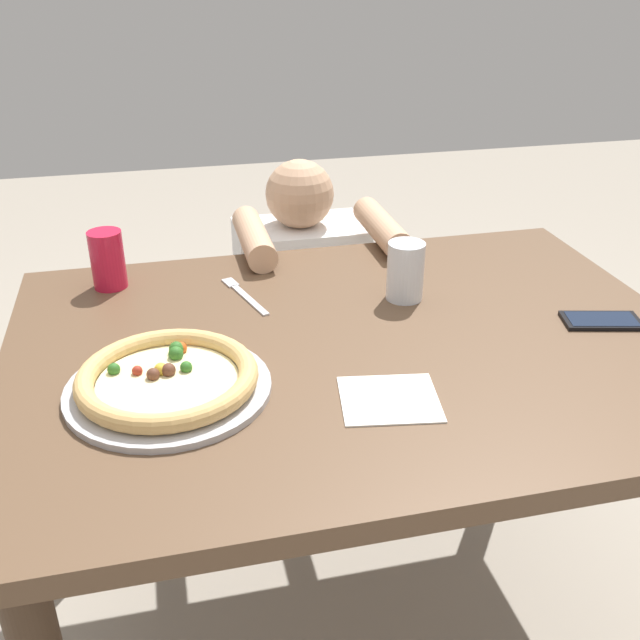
% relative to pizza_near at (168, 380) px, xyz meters
% --- Properties ---
extents(ground_plane, '(8.00, 8.00, 0.00)m').
position_rel_pizza_near_xyz_m(ground_plane, '(0.35, 0.10, -0.77)').
color(ground_plane, '#9E9384').
extents(dining_table, '(1.29, 0.95, 0.75)m').
position_rel_pizza_near_xyz_m(dining_table, '(0.35, 0.10, -0.12)').
color(dining_table, brown).
rests_on(dining_table, ground).
extents(pizza_near, '(0.34, 0.34, 0.04)m').
position_rel_pizza_near_xyz_m(pizza_near, '(0.00, 0.00, 0.00)').
color(pizza_near, '#B7B7BC').
rests_on(pizza_near, dining_table).
extents(drink_cup_colored, '(0.07, 0.07, 0.13)m').
position_rel_pizza_near_xyz_m(drink_cup_colored, '(-0.10, 0.45, 0.04)').
color(drink_cup_colored, red).
rests_on(drink_cup_colored, dining_table).
extents(water_cup_clear, '(0.08, 0.08, 0.12)m').
position_rel_pizza_near_xyz_m(water_cup_clear, '(0.50, 0.25, 0.04)').
color(water_cup_clear, silver).
rests_on(water_cup_clear, dining_table).
extents(paper_napkin, '(0.18, 0.17, 0.00)m').
position_rel_pizza_near_xyz_m(paper_napkin, '(0.35, -0.11, -0.02)').
color(paper_napkin, white).
rests_on(paper_napkin, dining_table).
extents(fork, '(0.08, 0.20, 0.00)m').
position_rel_pizza_near_xyz_m(fork, '(0.17, 0.34, -0.02)').
color(fork, silver).
rests_on(fork, dining_table).
extents(cell_phone, '(0.16, 0.11, 0.01)m').
position_rel_pizza_near_xyz_m(cell_phone, '(0.84, 0.06, -0.02)').
color(cell_phone, black).
rests_on(cell_phone, dining_table).
extents(diner_seated, '(0.39, 0.51, 0.90)m').
position_rel_pizza_near_xyz_m(diner_seated, '(0.39, 0.80, -0.35)').
color(diner_seated, '#333847').
rests_on(diner_seated, ground).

